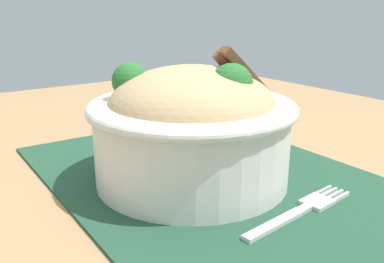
# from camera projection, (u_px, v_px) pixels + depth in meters

# --- Properties ---
(table) EXTENTS (1.22, 0.98, 0.77)m
(table) POSITION_uv_depth(u_px,v_px,m) (221.00, 250.00, 0.43)
(table) COLOR #99754C
(table) RESTS_ON ground_plane
(placemat) EXTENTS (0.44, 0.29, 0.00)m
(placemat) POSITION_uv_depth(u_px,v_px,m) (215.00, 183.00, 0.41)
(placemat) COLOR #1E422D
(placemat) RESTS_ON table
(bowl) EXTENTS (0.20, 0.20, 0.13)m
(bowl) POSITION_uv_depth(u_px,v_px,m) (192.00, 124.00, 0.40)
(bowl) COLOR silver
(bowl) RESTS_ON placemat
(fork) EXTENTS (0.03, 0.13, 0.00)m
(fork) POSITION_uv_depth(u_px,v_px,m) (303.00, 210.00, 0.35)
(fork) COLOR silver
(fork) RESTS_ON placemat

